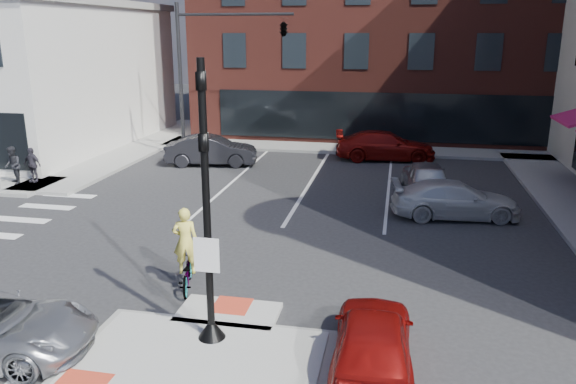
% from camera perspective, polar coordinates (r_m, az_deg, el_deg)
% --- Properties ---
extents(ground, '(120.00, 120.00, 0.00)m').
position_cam_1_polar(ground, '(12.56, -8.32, -15.74)').
color(ground, '#28282B').
rests_on(ground, ground).
extents(refuge_island, '(5.40, 4.65, 0.13)m').
position_cam_1_polar(refuge_island, '(12.33, -8.74, -16.15)').
color(refuge_island, gray).
rests_on(refuge_island, ground).
extents(sidewalk_n, '(26.00, 3.00, 0.15)m').
position_cam_1_polar(sidewalk_n, '(32.68, 9.66, 4.28)').
color(sidewalk_n, gray).
rests_on(sidewalk_n, ground).
extents(building_n, '(24.40, 18.40, 15.50)m').
position_cam_1_polar(building_n, '(42.04, 10.65, 17.39)').
color(building_n, '#55211A').
rests_on(building_n, ground).
extents(building_far_left, '(10.00, 12.00, 10.00)m').
position_cam_1_polar(building_far_left, '(62.53, 4.20, 14.49)').
color(building_far_left, slate).
rests_on(building_far_left, ground).
extents(building_far_right, '(12.00, 12.00, 12.00)m').
position_cam_1_polar(building_far_right, '(64.24, 16.44, 14.84)').
color(building_far_right, brown).
rests_on(building_far_right, ground).
extents(signal_pole, '(0.60, 0.60, 5.98)m').
position_cam_1_polar(signal_pole, '(11.85, -8.14, -5.02)').
color(signal_pole, black).
rests_on(signal_pole, refuge_island).
extents(mast_arm_signal, '(6.10, 2.24, 8.00)m').
position_cam_1_polar(mast_arm_signal, '(28.95, -3.40, 15.23)').
color(mast_arm_signal, black).
rests_on(mast_arm_signal, ground).
extents(red_sedan, '(1.68, 3.97, 1.34)m').
position_cam_1_polar(red_sedan, '(11.63, 8.61, -14.70)').
color(red_sedan, maroon).
rests_on(red_sedan, ground).
extents(white_pickup, '(4.81, 2.47, 1.33)m').
position_cam_1_polar(white_pickup, '(21.38, 16.61, -0.74)').
color(white_pickup, silver).
rests_on(white_pickup, ground).
extents(bg_car_dark, '(4.80, 2.40, 1.51)m').
position_cam_1_polar(bg_car_dark, '(28.88, -7.79, 4.21)').
color(bg_car_dark, '#232327').
rests_on(bg_car_dark, ground).
extents(bg_car_silver, '(2.10, 4.38, 1.44)m').
position_cam_1_polar(bg_car_silver, '(24.16, 13.79, 1.50)').
color(bg_car_silver, '#ADB0B5').
rests_on(bg_car_silver, ground).
extents(bg_car_red, '(5.43, 2.72, 1.51)m').
position_cam_1_polar(bg_car_red, '(30.27, 9.84, 4.66)').
color(bg_car_red, maroon).
rests_on(bg_car_red, ground).
extents(cyclist, '(1.08, 1.89, 2.25)m').
position_cam_1_polar(cyclist, '(15.06, -10.28, -7.00)').
color(cyclist, '#3F3F44').
rests_on(cyclist, ground).
extents(pedestrian_a, '(1.02, 1.01, 1.66)m').
position_cam_1_polar(pedestrian_a, '(27.19, -26.18, 2.45)').
color(pedestrian_a, black).
rests_on(pedestrian_a, sidewalk_nw).
extents(pedestrian_b, '(0.96, 0.53, 1.55)m').
position_cam_1_polar(pedestrian_b, '(27.22, -24.55, 2.54)').
color(pedestrian_b, '#2E2A34').
rests_on(pedestrian_b, sidewalk_nw).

